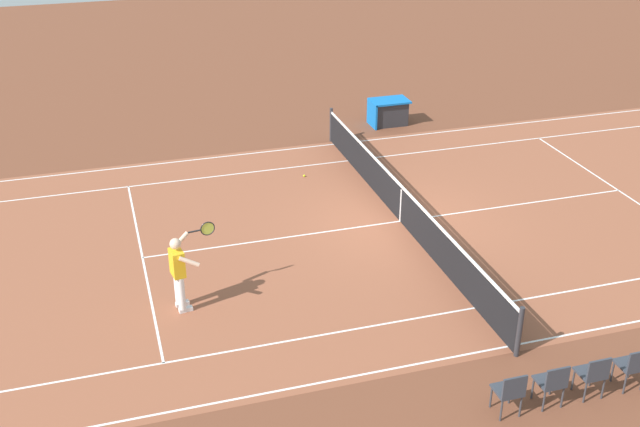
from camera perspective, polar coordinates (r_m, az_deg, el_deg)
The scene contains 11 objects.
ground_plane at distance 19.87m, azimuth 5.85°, elevation -0.57°, with size 60.00×60.00×0.00m, color brown.
court_slab at distance 19.86m, azimuth 5.85°, elevation -0.56°, with size 24.20×11.40×0.00m, color #935138.
court_line_markings at distance 19.86m, azimuth 5.86°, elevation -0.55°, with size 23.85×11.05×0.01m.
tennis_net at distance 19.65m, azimuth 5.92°, elevation 0.71°, with size 0.10×11.70×1.08m.
tennis_player_near at distance 16.11m, azimuth -10.18°, elevation -4.03°, with size 1.02×0.82×1.70m.
tennis_ball at distance 22.25m, azimuth -1.15°, elevation 2.76°, with size 0.07×0.07×0.07m, color #CCE01E.
spectator_chair_1 at distance 15.00m, azimuth 21.79°, elevation -10.16°, with size 0.44×0.44×0.88m.
spectator_chair_2 at distance 14.56m, azimuth 19.24°, elevation -10.88°, with size 0.44×0.44×0.88m.
spectator_chair_3 at distance 14.16m, azimuth 16.52°, elevation -11.63°, with size 0.44×0.44×0.88m.
spectator_chair_4 at distance 13.79m, azimuth 13.63°, elevation -12.39°, with size 0.44×0.44×0.88m.
equipment_cart_tarped at distance 26.19m, azimuth 4.97°, elevation 7.36°, with size 1.25×0.84×0.85m.
Camera 1 is at (7.02, 16.24, 9.02)m, focal length 44.07 mm.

